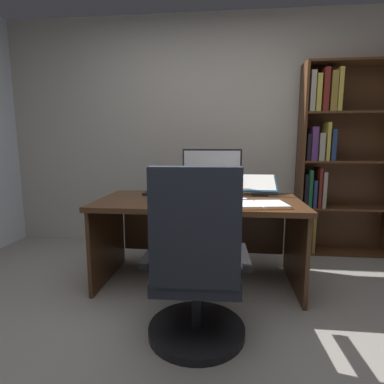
{
  "coord_description": "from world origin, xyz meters",
  "views": [
    {
      "loc": [
        0.18,
        -1.56,
        1.17
      ],
      "look_at": [
        -0.07,
        0.83,
        0.78
      ],
      "focal_mm": 28.42,
      "sensor_mm": 36.0,
      "label": 1
    }
  ],
  "objects_px": {
    "keyboard": "(209,202)",
    "reading_stand_with_book": "(258,185)",
    "office_chair": "(196,272)",
    "laptop": "(164,188)",
    "computer_mouse": "(170,201)",
    "desk": "(199,220)",
    "notepad": "(236,200)",
    "open_binder": "(258,205)",
    "monitor": "(212,171)",
    "bookshelf": "(335,157)",
    "pen": "(239,199)"
  },
  "relations": [
    {
      "from": "keyboard",
      "to": "reading_stand_with_book",
      "type": "distance_m",
      "value": 0.68
    },
    {
      "from": "office_chair",
      "to": "keyboard",
      "type": "bearing_deg",
      "value": 84.09
    },
    {
      "from": "laptop",
      "to": "computer_mouse",
      "type": "height_order",
      "value": "laptop"
    },
    {
      "from": "office_chair",
      "to": "keyboard",
      "type": "relative_size",
      "value": 2.51
    },
    {
      "from": "laptop",
      "to": "keyboard",
      "type": "bearing_deg",
      "value": -46.36
    },
    {
      "from": "desk",
      "to": "office_chair",
      "type": "bearing_deg",
      "value": -86.45
    },
    {
      "from": "reading_stand_with_book",
      "to": "notepad",
      "type": "relative_size",
      "value": 1.56
    },
    {
      "from": "computer_mouse",
      "to": "open_binder",
      "type": "xyz_separation_m",
      "value": [
        0.66,
        -0.05,
        -0.01
      ]
    },
    {
      "from": "monitor",
      "to": "keyboard",
      "type": "distance_m",
      "value": 0.5
    },
    {
      "from": "desk",
      "to": "open_binder",
      "type": "bearing_deg",
      "value": -33.97
    },
    {
      "from": "monitor",
      "to": "reading_stand_with_book",
      "type": "bearing_deg",
      "value": 9.51
    },
    {
      "from": "computer_mouse",
      "to": "notepad",
      "type": "distance_m",
      "value": 0.53
    },
    {
      "from": "laptop",
      "to": "office_chair",
      "type": "bearing_deg",
      "value": -69.65
    },
    {
      "from": "bookshelf",
      "to": "office_chair",
      "type": "distance_m",
      "value": 2.19
    },
    {
      "from": "computer_mouse",
      "to": "notepad",
      "type": "xyz_separation_m",
      "value": [
        0.51,
        0.14,
        -0.02
      ]
    },
    {
      "from": "pen",
      "to": "monitor",
      "type": "bearing_deg",
      "value": 126.12
    },
    {
      "from": "bookshelf",
      "to": "office_chair",
      "type": "height_order",
      "value": "bookshelf"
    },
    {
      "from": "notepad",
      "to": "pen",
      "type": "xyz_separation_m",
      "value": [
        0.02,
        0.0,
        0.01
      ]
    },
    {
      "from": "desk",
      "to": "notepad",
      "type": "height_order",
      "value": "notepad"
    },
    {
      "from": "desk",
      "to": "open_binder",
      "type": "distance_m",
      "value": 0.58
    },
    {
      "from": "monitor",
      "to": "reading_stand_with_book",
      "type": "height_order",
      "value": "monitor"
    },
    {
      "from": "desk",
      "to": "computer_mouse",
      "type": "relative_size",
      "value": 15.86
    },
    {
      "from": "desk",
      "to": "reading_stand_with_book",
      "type": "height_order",
      "value": "reading_stand_with_book"
    },
    {
      "from": "laptop",
      "to": "desk",
      "type": "bearing_deg",
      "value": -30.85
    },
    {
      "from": "bookshelf",
      "to": "reading_stand_with_book",
      "type": "bearing_deg",
      "value": -147.93
    },
    {
      "from": "monitor",
      "to": "laptop",
      "type": "height_order",
      "value": "monitor"
    },
    {
      "from": "bookshelf",
      "to": "laptop",
      "type": "bearing_deg",
      "value": -160.96
    },
    {
      "from": "keyboard",
      "to": "open_binder",
      "type": "distance_m",
      "value": 0.36
    },
    {
      "from": "open_binder",
      "to": "notepad",
      "type": "height_order",
      "value": "open_binder"
    },
    {
      "from": "keyboard",
      "to": "computer_mouse",
      "type": "xyz_separation_m",
      "value": [
        -0.3,
        0.0,
        0.01
      ]
    },
    {
      "from": "office_chair",
      "to": "keyboard",
      "type": "xyz_separation_m",
      "value": [
        0.04,
        0.63,
        0.28
      ]
    },
    {
      "from": "keyboard",
      "to": "computer_mouse",
      "type": "bearing_deg",
      "value": 180.0
    },
    {
      "from": "open_binder",
      "to": "pen",
      "type": "bearing_deg",
      "value": 114.85
    },
    {
      "from": "keyboard",
      "to": "desk",
      "type": "bearing_deg",
      "value": 110.03
    },
    {
      "from": "monitor",
      "to": "computer_mouse",
      "type": "distance_m",
      "value": 0.58
    },
    {
      "from": "monitor",
      "to": "pen",
      "type": "relative_size",
      "value": 3.76
    },
    {
      "from": "bookshelf",
      "to": "office_chair",
      "type": "xyz_separation_m",
      "value": [
        -1.29,
        -1.68,
        -0.58
      ]
    },
    {
      "from": "computer_mouse",
      "to": "pen",
      "type": "height_order",
      "value": "computer_mouse"
    },
    {
      "from": "computer_mouse",
      "to": "keyboard",
      "type": "bearing_deg",
      "value": 0.0
    },
    {
      "from": "monitor",
      "to": "keyboard",
      "type": "bearing_deg",
      "value": -90.0
    },
    {
      "from": "open_binder",
      "to": "notepad",
      "type": "distance_m",
      "value": 0.24
    },
    {
      "from": "office_chair",
      "to": "computer_mouse",
      "type": "relative_size",
      "value": 10.15
    },
    {
      "from": "laptop",
      "to": "computer_mouse",
      "type": "bearing_deg",
      "value": -72.86
    },
    {
      "from": "desk",
      "to": "laptop",
      "type": "height_order",
      "value": "laptop"
    },
    {
      "from": "open_binder",
      "to": "keyboard",
      "type": "bearing_deg",
      "value": 163.08
    },
    {
      "from": "bookshelf",
      "to": "keyboard",
      "type": "bearing_deg",
      "value": -139.99
    },
    {
      "from": "office_chair",
      "to": "pen",
      "type": "bearing_deg",
      "value": 68.28
    },
    {
      "from": "laptop",
      "to": "notepad",
      "type": "relative_size",
      "value": 1.52
    },
    {
      "from": "keyboard",
      "to": "notepad",
      "type": "relative_size",
      "value": 2.0
    },
    {
      "from": "desk",
      "to": "monitor",
      "type": "bearing_deg",
      "value": 65.43
    }
  ]
}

